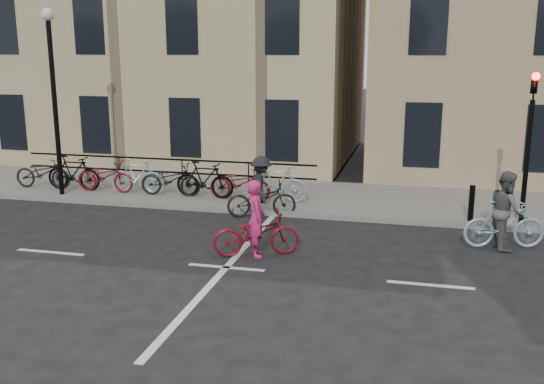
% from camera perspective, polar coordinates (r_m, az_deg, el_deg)
% --- Properties ---
extents(ground, '(120.00, 120.00, 0.00)m').
position_cam_1_polar(ground, '(12.36, -4.32, -7.11)').
color(ground, black).
rests_on(ground, ground).
extents(sidewalk, '(46.00, 4.00, 0.15)m').
position_cam_1_polar(sidewalk, '(19.12, -10.22, 0.26)').
color(sidewalk, slate).
rests_on(sidewalk, ground).
extents(building_west, '(20.00, 10.00, 10.00)m').
position_cam_1_polar(building_west, '(27.15, -14.54, 14.61)').
color(building_west, tan).
rests_on(building_west, sidewalk).
extents(traffic_light, '(0.18, 0.30, 3.90)m').
position_cam_1_polar(traffic_light, '(15.68, 23.11, 5.44)').
color(traffic_light, black).
rests_on(traffic_light, sidewalk).
extents(lamp_post, '(0.36, 0.36, 5.28)m').
position_cam_1_polar(lamp_post, '(18.46, -19.93, 9.95)').
color(lamp_post, black).
rests_on(lamp_post, sidewalk).
extents(bollard_east, '(0.14, 0.14, 0.90)m').
position_cam_1_polar(bollard_east, '(15.76, 18.26, -1.00)').
color(bollard_east, black).
rests_on(bollard_east, sidewalk).
extents(parked_bikes, '(9.35, 1.23, 1.05)m').
position_cam_1_polar(parked_bikes, '(18.09, -11.13, 1.34)').
color(parked_bikes, black).
rests_on(parked_bikes, sidewalk).
extents(cyclist_pink, '(1.96, 1.32, 1.65)m').
position_cam_1_polar(cyclist_pink, '(12.87, -1.49, -3.57)').
color(cyclist_pink, maroon).
rests_on(cyclist_pink, ground).
extents(cyclist_grey, '(1.86, 0.97, 1.73)m').
position_cam_1_polar(cyclist_grey, '(14.26, 21.10, -2.25)').
color(cyclist_grey, '#9ABBCA').
rests_on(cyclist_grey, ground).
extents(cyclist_dark, '(1.92, 1.18, 1.61)m').
position_cam_1_polar(cyclist_dark, '(15.85, -1.00, -0.12)').
color(cyclist_dark, black).
rests_on(cyclist_dark, ground).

